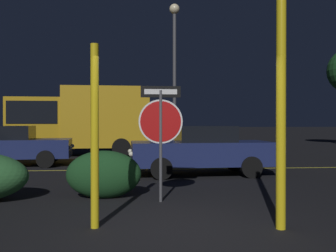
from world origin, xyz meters
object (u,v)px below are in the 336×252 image
hedge_bush_2 (104,174)px  passing_car_2 (12,146)px  passing_car_3 (201,150)px  delivery_truck (80,119)px  street_lamp (174,55)px  stop_sign (161,122)px  yellow_pole_right (281,109)px  yellow_pole_left (95,136)px

hedge_bush_2 → passing_car_2: size_ratio=0.36×
passing_car_3 → delivery_truck: bearing=30.9°
passing_car_2 → street_lamp: street_lamp is taller
stop_sign → yellow_pole_right: size_ratio=0.65×
yellow_pole_left → passing_car_3: size_ratio=0.64×
yellow_pole_left → street_lamp: bearing=78.3°
yellow_pole_right → delivery_truck: size_ratio=0.54×
street_lamp → yellow_pole_left: bearing=-101.7°
delivery_truck → street_lamp: street_lamp is taller
stop_sign → street_lamp: size_ratio=0.32×
passing_car_2 → hedge_bush_2: bearing=26.3°
street_lamp → passing_car_2: bearing=-150.3°
stop_sign → yellow_pole_right: (1.60, -2.01, 0.18)m
passing_car_3 → street_lamp: bearing=-1.2°
stop_sign → hedge_bush_2: bearing=158.7°
yellow_pole_right → hedge_bush_2: 3.88m
hedge_bush_2 → delivery_truck: (-1.95, 10.19, 1.24)m
yellow_pole_right → street_lamp: (-0.25, 12.07, 2.94)m
hedge_bush_2 → street_lamp: (2.48, 9.61, 4.18)m
hedge_bush_2 → passing_car_2: 7.13m
yellow_pole_right → stop_sign: bearing=128.5°
yellow_pole_right → passing_car_3: (-0.13, 5.67, -1.00)m
hedge_bush_2 → street_lamp: 10.77m
stop_sign → street_lamp: street_lamp is taller
yellow_pole_left → passing_car_2: bearing=114.7°
stop_sign → passing_car_3: bearing=68.9°
passing_car_2 → delivery_truck: (1.79, 4.12, 1.00)m
passing_car_3 → street_lamp: (-0.11, 6.40, 3.94)m
hedge_bush_2 → passing_car_3: bearing=51.1°
stop_sign → passing_car_3: size_ratio=0.53×
yellow_pole_right → hedge_bush_2: (-2.72, 2.46, -1.25)m
passing_car_2 → street_lamp: size_ratio=0.60×
passing_car_2 → yellow_pole_right: bearing=31.8°
yellow_pole_right → delivery_truck: 13.49m
hedge_bush_2 → passing_car_3: 4.13m
yellow_pole_left → passing_car_3: bearing=64.6°
yellow_pole_right → street_lamp: bearing=91.2°
hedge_bush_2 → delivery_truck: 10.45m
delivery_truck → street_lamp: size_ratio=0.91×
yellow_pole_right → passing_car_2: (-6.46, 8.54, -1.01)m
stop_sign → hedge_bush_2: stop_sign is taller
yellow_pole_right → street_lamp: street_lamp is taller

